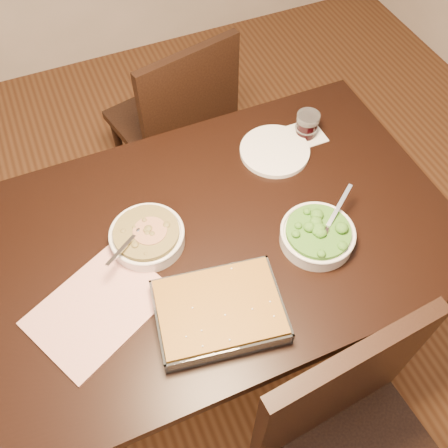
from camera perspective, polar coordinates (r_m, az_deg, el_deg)
name	(u,v)px	position (r m, az deg, el deg)	size (l,w,h in m)	color
ground	(219,333)	(2.13, -0.59, -12.38)	(4.00, 4.00, 0.00)	#4A2815
table	(217,249)	(1.54, -0.79, -2.93)	(1.40, 0.90, 0.75)	black
magazine_a	(99,307)	(1.38, -14.13, -9.19)	(0.34, 0.25, 0.01)	#A52F2F
coaster	(305,134)	(1.74, 9.27, 10.08)	(0.12, 0.12, 0.00)	white
stew_bowl	(147,236)	(1.44, -8.77, -1.36)	(0.22, 0.22, 0.08)	white
broccoli_bowl	(317,235)	(1.45, 10.62, -1.21)	(0.22, 0.22, 0.08)	white
baking_dish	(219,311)	(1.31, -0.54, -9.91)	(0.36, 0.29, 0.06)	silver
wine_tumbler	(307,124)	(1.71, 9.48, 11.18)	(0.08, 0.08, 0.09)	black
dinner_plate	(275,151)	(1.67, 5.81, 8.31)	(0.23, 0.23, 0.02)	white
chair_far	(178,121)	(2.13, -5.28, 11.68)	(0.51, 0.51, 0.91)	black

